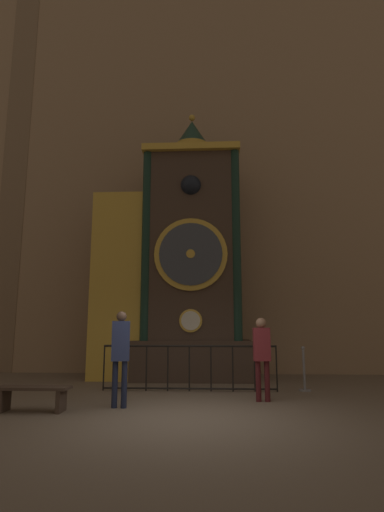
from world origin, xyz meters
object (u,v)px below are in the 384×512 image
Objects in this scene: visitor_near at (121,349)px; visitor_bench at (33,394)px; visitor_far at (262,350)px; stanchion_post at (304,376)px; clock_tower at (175,264)px.

visitor_near is 1.72m from visitor_bench.
visitor_far reaches higher than stanchion_post.
visitor_far is at bearing -129.18° from stanchion_post.
stanchion_post is 6.02m from visitor_bench.
visitor_near is 1.07× the size of visitor_far.
visitor_far is 1.29× the size of visitor_bench.
stanchion_post is 0.79× the size of visitor_bench.
visitor_far is at bearing 4.05° from visitor_near.
clock_tower is 6.29× the size of visitor_bench.
stanchion_post reaches higher than visitor_bench.
clock_tower reaches higher than visitor_near.
visitor_far is at bearing -56.93° from clock_tower.
stanchion_post is at bearing 49.96° from visitor_far.
clock_tower is 4.87× the size of visitor_far.
visitor_far is 1.96m from stanchion_post.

